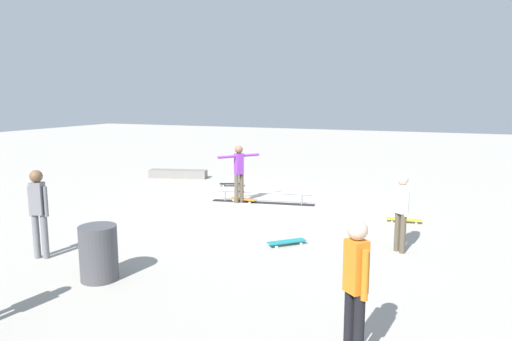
{
  "coord_description": "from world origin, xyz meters",
  "views": [
    {
      "loc": [
        -4.93,
        11.52,
        2.97
      ],
      "look_at": [
        -0.18,
        0.1,
        1.0
      ],
      "focal_mm": 32.66,
      "sensor_mm": 36.0,
      "label": 1
    }
  ],
  "objects_px": {
    "bystander_grey_shirt": "(39,209)",
    "loose_skateboard_yellow": "(404,220)",
    "skateboard_main": "(244,199)",
    "bystander_orange_shirt": "(355,283)",
    "skater_main": "(239,170)",
    "grind_rail": "(263,198)",
    "bystander_white_shirt": "(401,208)",
    "loose_skateboard_teal": "(287,242)",
    "loose_skateboard_black": "(232,184)",
    "skate_ledge": "(178,174)",
    "trash_bin": "(99,253)"
  },
  "relations": [
    {
      "from": "bystander_grey_shirt",
      "to": "loose_skateboard_yellow",
      "type": "bearing_deg",
      "value": 23.25
    },
    {
      "from": "skateboard_main",
      "to": "bystander_orange_shirt",
      "type": "distance_m",
      "value": 8.28
    },
    {
      "from": "skater_main",
      "to": "loose_skateboard_yellow",
      "type": "bearing_deg",
      "value": 119.81
    },
    {
      "from": "grind_rail",
      "to": "skateboard_main",
      "type": "bearing_deg",
      "value": -1.86
    },
    {
      "from": "bystander_white_shirt",
      "to": "loose_skateboard_yellow",
      "type": "bearing_deg",
      "value": -43.49
    },
    {
      "from": "skater_main",
      "to": "loose_skateboard_teal",
      "type": "height_order",
      "value": "skater_main"
    },
    {
      "from": "grind_rail",
      "to": "bystander_orange_shirt",
      "type": "relative_size",
      "value": 1.76
    },
    {
      "from": "grind_rail",
      "to": "bystander_grey_shirt",
      "type": "height_order",
      "value": "bystander_grey_shirt"
    },
    {
      "from": "bystander_white_shirt",
      "to": "loose_skateboard_yellow",
      "type": "relative_size",
      "value": 1.88
    },
    {
      "from": "loose_skateboard_yellow",
      "to": "skater_main",
      "type": "bearing_deg",
      "value": -11.42
    },
    {
      "from": "skater_main",
      "to": "loose_skateboard_black",
      "type": "bearing_deg",
      "value": -114.54
    },
    {
      "from": "grind_rail",
      "to": "skate_ledge",
      "type": "bearing_deg",
      "value": -40.17
    },
    {
      "from": "skateboard_main",
      "to": "trash_bin",
      "type": "height_order",
      "value": "trash_bin"
    },
    {
      "from": "loose_skateboard_black",
      "to": "trash_bin",
      "type": "bearing_deg",
      "value": -102.11
    },
    {
      "from": "bystander_white_shirt",
      "to": "bystander_grey_shirt",
      "type": "distance_m",
      "value": 6.77
    },
    {
      "from": "loose_skateboard_teal",
      "to": "skate_ledge",
      "type": "bearing_deg",
      "value": 92.05
    },
    {
      "from": "grind_rail",
      "to": "loose_skateboard_black",
      "type": "distance_m",
      "value": 2.68
    },
    {
      "from": "skate_ledge",
      "to": "loose_skateboard_yellow",
      "type": "height_order",
      "value": "skate_ledge"
    },
    {
      "from": "skate_ledge",
      "to": "trash_bin",
      "type": "bearing_deg",
      "value": 114.44
    },
    {
      "from": "loose_skateboard_teal",
      "to": "bystander_orange_shirt",
      "type": "bearing_deg",
      "value": -105.31
    },
    {
      "from": "skate_ledge",
      "to": "skater_main",
      "type": "distance_m",
      "value": 4.77
    },
    {
      "from": "skate_ledge",
      "to": "bystander_grey_shirt",
      "type": "xyz_separation_m",
      "value": [
        -2.29,
        8.39,
        0.79
      ]
    },
    {
      "from": "skater_main",
      "to": "loose_skateboard_black",
      "type": "relative_size",
      "value": 1.99
    },
    {
      "from": "loose_skateboard_yellow",
      "to": "loose_skateboard_teal",
      "type": "relative_size",
      "value": 1.15
    },
    {
      "from": "loose_skateboard_yellow",
      "to": "trash_bin",
      "type": "height_order",
      "value": "trash_bin"
    },
    {
      "from": "bystander_orange_shirt",
      "to": "bystander_grey_shirt",
      "type": "distance_m",
      "value": 6.13
    },
    {
      "from": "bystander_orange_shirt",
      "to": "skate_ledge",
      "type": "bearing_deg",
      "value": -9.05
    },
    {
      "from": "loose_skateboard_teal",
      "to": "trash_bin",
      "type": "bearing_deg",
      "value": -172.75
    },
    {
      "from": "bystander_orange_shirt",
      "to": "loose_skateboard_yellow",
      "type": "height_order",
      "value": "bystander_orange_shirt"
    },
    {
      "from": "loose_skateboard_black",
      "to": "skater_main",
      "type": "bearing_deg",
      "value": -82.08
    },
    {
      "from": "bystander_white_shirt",
      "to": "bystander_grey_shirt",
      "type": "bearing_deg",
      "value": 69.18
    },
    {
      "from": "bystander_grey_shirt",
      "to": "loose_skateboard_black",
      "type": "height_order",
      "value": "bystander_grey_shirt"
    },
    {
      "from": "skate_ledge",
      "to": "loose_skateboard_yellow",
      "type": "relative_size",
      "value": 2.59
    },
    {
      "from": "bystander_grey_shirt",
      "to": "trash_bin",
      "type": "distance_m",
      "value": 1.82
    },
    {
      "from": "bystander_grey_shirt",
      "to": "loose_skateboard_teal",
      "type": "distance_m",
      "value": 4.74
    },
    {
      "from": "grind_rail",
      "to": "loose_skateboard_teal",
      "type": "xyz_separation_m",
      "value": [
        -1.85,
        3.33,
        -0.06
      ]
    },
    {
      "from": "skater_main",
      "to": "skateboard_main",
      "type": "distance_m",
      "value": 0.89
    },
    {
      "from": "bystander_white_shirt",
      "to": "loose_skateboard_yellow",
      "type": "xyz_separation_m",
      "value": [
        0.11,
        -2.23,
        -0.79
      ]
    },
    {
      "from": "skateboard_main",
      "to": "grind_rail",
      "type": "bearing_deg",
      "value": 15.38
    },
    {
      "from": "skater_main",
      "to": "bystander_white_shirt",
      "type": "height_order",
      "value": "skater_main"
    },
    {
      "from": "skate_ledge",
      "to": "bystander_orange_shirt",
      "type": "height_order",
      "value": "bystander_orange_shirt"
    },
    {
      "from": "skate_ledge",
      "to": "loose_skateboard_yellow",
      "type": "bearing_deg",
      "value": 158.65
    },
    {
      "from": "skateboard_main",
      "to": "trash_bin",
      "type": "distance_m",
      "value": 6.13
    },
    {
      "from": "skateboard_main",
      "to": "bystander_grey_shirt",
      "type": "relative_size",
      "value": 0.49
    },
    {
      "from": "skateboard_main",
      "to": "bystander_grey_shirt",
      "type": "height_order",
      "value": "bystander_grey_shirt"
    },
    {
      "from": "loose_skateboard_yellow",
      "to": "loose_skateboard_black",
      "type": "relative_size",
      "value": 1.0
    },
    {
      "from": "loose_skateboard_yellow",
      "to": "bystander_white_shirt",
      "type": "bearing_deg",
      "value": 86.81
    },
    {
      "from": "grind_rail",
      "to": "bystander_orange_shirt",
      "type": "distance_m",
      "value": 8.05
    },
    {
      "from": "skater_main",
      "to": "grind_rail",
      "type": "bearing_deg",
      "value": 144.45
    },
    {
      "from": "grind_rail",
      "to": "skater_main",
      "type": "bearing_deg",
      "value": 9.68
    }
  ]
}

